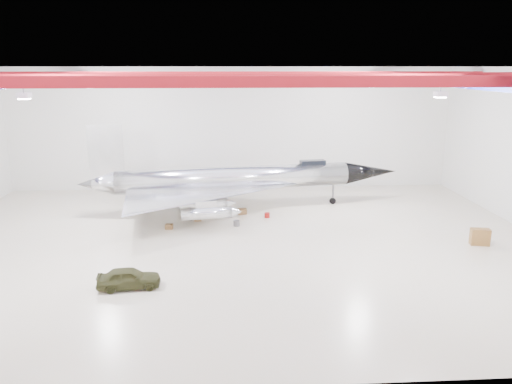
{
  "coord_description": "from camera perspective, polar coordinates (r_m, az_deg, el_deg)",
  "views": [
    {
      "loc": [
        -0.62,
        -30.35,
        11.04
      ],
      "look_at": [
        1.39,
        2.0,
        2.84
      ],
      "focal_mm": 35.0,
      "sensor_mm": 36.0,
      "label": 1
    }
  ],
  "objects": [
    {
      "name": "engine_drum",
      "position": [
        35.51,
        -2.24,
        -3.59
      ],
      "size": [
        0.53,
        0.53,
        0.4
      ],
      "primitive_type": "cylinder",
      "rotation": [
        0.0,
        0.0,
        -0.22
      ],
      "color": "#59595B",
      "rests_on": "floor"
    },
    {
      "name": "spares_box",
      "position": [
        41.38,
        -3.62,
        -1.05
      ],
      "size": [
        0.52,
        0.52,
        0.37
      ],
      "primitive_type": "cylinder",
      "rotation": [
        0.0,
        0.0,
        -0.36
      ],
      "color": "#59595B",
      "rests_on": "floor"
    },
    {
      "name": "parts_bin",
      "position": [
        38.34,
        -1.58,
        -2.22
      ],
      "size": [
        0.72,
        0.63,
        0.43
      ],
      "primitive_type": "cube",
      "rotation": [
        0.0,
        0.0,
        0.26
      ],
      "color": "olive",
      "rests_on": "floor"
    },
    {
      "name": "oil_barrel",
      "position": [
        36.95,
        -6.67,
        -2.97
      ],
      "size": [
        0.58,
        0.48,
        0.39
      ],
      "primitive_type": "cube",
      "rotation": [
        0.0,
        0.0,
        0.06
      ],
      "color": "olive",
      "rests_on": "floor"
    },
    {
      "name": "jet_aircraft",
      "position": [
        39.1,
        -2.55,
        1.23
      ],
      "size": [
        25.44,
        16.33,
        6.95
      ],
      "rotation": [
        0.0,
        0.0,
        0.13
      ],
      "color": "silver",
      "rests_on": "floor"
    },
    {
      "name": "ceiling_structure",
      "position": [
        30.36,
        -2.45,
        12.83
      ],
      "size": [
        39.5,
        29.5,
        1.08
      ],
      "color": "maroon",
      "rests_on": "ceiling"
    },
    {
      "name": "ceiling",
      "position": [
        30.36,
        -2.47,
        14.11
      ],
      "size": [
        40.0,
        40.0,
        0.0
      ],
      "primitive_type": "plane",
      "rotation": [
        3.14,
        0.0,
        0.0
      ],
      "color": "#0A0F38",
      "rests_on": "wall_back"
    },
    {
      "name": "toolbox_red",
      "position": [
        39.61,
        -3.05,
        -1.8
      ],
      "size": [
        0.48,
        0.42,
        0.28
      ],
      "primitive_type": "cube",
      "rotation": [
        0.0,
        0.0,
        0.29
      ],
      "color": "#9B110F",
      "rests_on": "floor"
    },
    {
      "name": "crate_small",
      "position": [
        39.93,
        -12.35,
        -2.02
      ],
      "size": [
        0.42,
        0.39,
        0.24
      ],
      "primitive_type": "cube",
      "rotation": [
        0.0,
        0.0,
        0.38
      ],
      "color": "#59595B",
      "rests_on": "floor"
    },
    {
      "name": "wall_back",
      "position": [
        45.69,
        -2.78,
        7.21
      ],
      "size": [
        40.0,
        0.0,
        40.0
      ],
      "primitive_type": "plane",
      "rotation": [
        1.57,
        0.0,
        0.0
      ],
      "color": "silver",
      "rests_on": "floor"
    },
    {
      "name": "jeep",
      "position": [
        26.61,
        -14.34,
        -9.5
      ],
      "size": [
        3.31,
        1.62,
        1.09
      ],
      "primitive_type": "imported",
      "rotation": [
        0.0,
        0.0,
        1.68
      ],
      "color": "#35361B",
      "rests_on": "floor"
    },
    {
      "name": "tool_chest",
      "position": [
        37.45,
        1.28,
        -2.66
      ],
      "size": [
        0.53,
        0.53,
        0.36
      ],
      "primitive_type": "cylinder",
      "rotation": [
        0.0,
        0.0,
        -0.41
      ],
      "color": "#9B110F",
      "rests_on": "floor"
    },
    {
      "name": "desk",
      "position": [
        34.78,
        24.22,
        -4.69
      ],
      "size": [
        1.25,
        0.79,
        1.06
      ],
      "primitive_type": "cube",
      "rotation": [
        0.0,
        0.0,
        -0.19
      ],
      "color": "brown",
      "rests_on": "floor"
    },
    {
      "name": "floor",
      "position": [
        32.3,
        -2.26,
        -5.8
      ],
      "size": [
        40.0,
        40.0,
        0.0
      ],
      "primitive_type": "plane",
      "color": "beige",
      "rests_on": "ground"
    },
    {
      "name": "crate_ply",
      "position": [
        35.37,
        -9.9,
        -3.91
      ],
      "size": [
        0.55,
        0.47,
        0.36
      ],
      "primitive_type": "cube",
      "rotation": [
        0.0,
        0.0,
        -0.12
      ],
      "color": "olive",
      "rests_on": "floor"
    }
  ]
}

